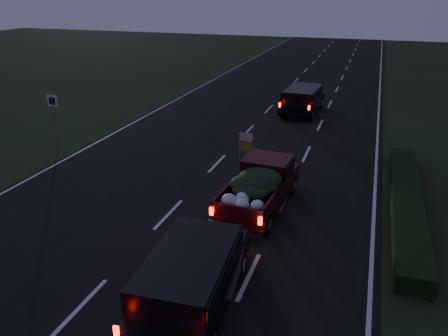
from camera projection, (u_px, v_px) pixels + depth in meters
The scene contains 7 objects.
ground at pixel (169, 215), 15.14m from camera, with size 120.00×120.00×0.00m, color black.
road_asphalt at pixel (169, 214), 15.14m from camera, with size 14.00×120.00×0.02m, color black.
hedge_row at pixel (407, 203), 15.33m from camera, with size 1.00×10.00×0.60m, color black.
route_sign at pixel (54, 112), 21.41m from camera, with size 0.55×0.08×2.50m.
pickup_truck at pixel (260, 184), 15.35m from camera, with size 2.05×4.72×2.42m.
lead_suv at pixel (302, 98), 26.99m from camera, with size 2.16×4.69×1.32m.
rear_suv at pixel (191, 274), 10.38m from camera, with size 2.31×4.64×1.30m.
Camera 1 is at (6.13, -12.03, 7.29)m, focal length 35.00 mm.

